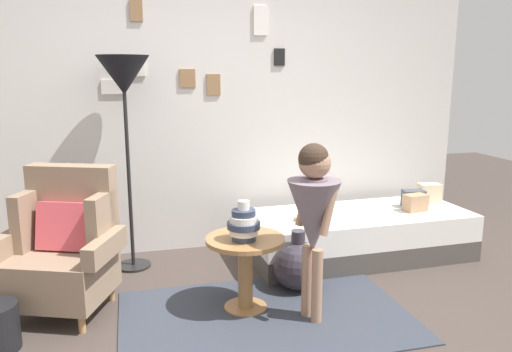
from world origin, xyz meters
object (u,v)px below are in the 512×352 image
object	(u,v)px
book_on_daybed	(310,219)
daybed	(359,234)
floor_lamp	(124,84)
side_table	(245,259)
vase_striped	(244,224)
person_child	(314,209)
demijohn_near	(298,265)
armchair	(64,248)

from	to	relation	value
book_on_daybed	daybed	bearing A→B (deg)	15.13
daybed	floor_lamp	size ratio (longest dim) A/B	1.12
side_table	daybed	bearing A→B (deg)	31.24
vase_striped	book_on_daybed	distance (m)	0.96
person_child	vase_striped	bearing A→B (deg)	153.02
side_table	floor_lamp	xyz separation A→B (m)	(-0.73, 0.96, 1.13)
person_child	book_on_daybed	size ratio (longest dim) A/B	5.30
daybed	demijohn_near	distance (m)	0.89
armchair	vase_striped	distance (m)	1.22
daybed	person_child	bearing A→B (deg)	-129.53
armchair	floor_lamp	world-z (taller)	floor_lamp
book_on_daybed	vase_striped	bearing A→B (deg)	-137.99
book_on_daybed	side_table	bearing A→B (deg)	-139.39
side_table	vase_striped	world-z (taller)	vase_striped
vase_striped	demijohn_near	xyz separation A→B (m)	(0.47, 0.26, -0.43)
armchair	book_on_daybed	xyz separation A→B (m)	(1.85, 0.27, -0.02)
floor_lamp	demijohn_near	xyz separation A→B (m)	(1.18, -0.75, -1.31)
armchair	daybed	world-z (taller)	armchair
armchair	vase_striped	world-z (taller)	armchair
floor_lamp	side_table	bearing A→B (deg)	-52.73
vase_striped	person_child	distance (m)	0.47
floor_lamp	person_child	size ratio (longest dim) A/B	1.47
daybed	person_child	size ratio (longest dim) A/B	1.65
armchair	floor_lamp	size ratio (longest dim) A/B	0.57
daybed	book_on_daybed	size ratio (longest dim) A/B	8.74
daybed	armchair	bearing A→B (deg)	-170.10
armchair	side_table	distance (m)	1.21
daybed	vase_striped	xyz separation A→B (m)	(-1.20, -0.77, 0.42)
side_table	vase_striped	xyz separation A→B (m)	(-0.02, -0.05, 0.26)
floor_lamp	book_on_daybed	xyz separation A→B (m)	(1.41, -0.38, -1.08)
floor_lamp	demijohn_near	distance (m)	1.91
book_on_daybed	demijohn_near	bearing A→B (deg)	-121.90
daybed	vase_striped	size ratio (longest dim) A/B	7.20
floor_lamp	demijohn_near	world-z (taller)	floor_lamp
side_table	demijohn_near	bearing A→B (deg)	25.31
armchair	book_on_daybed	bearing A→B (deg)	8.44
demijohn_near	person_child	bearing A→B (deg)	-98.09
side_table	book_on_daybed	distance (m)	0.89
floor_lamp	demijohn_near	bearing A→B (deg)	-32.48
floor_lamp	demijohn_near	size ratio (longest dim) A/B	3.77
daybed	demijohn_near	size ratio (longest dim) A/B	4.22
daybed	person_child	distance (m)	1.37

